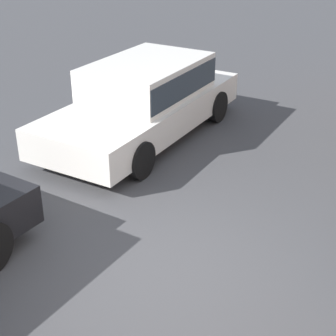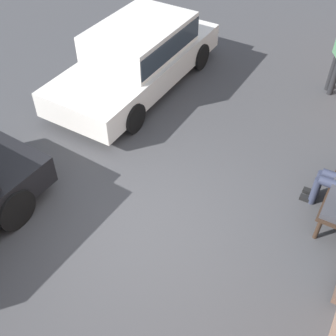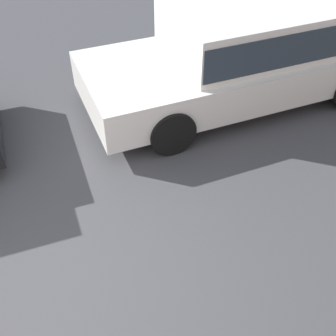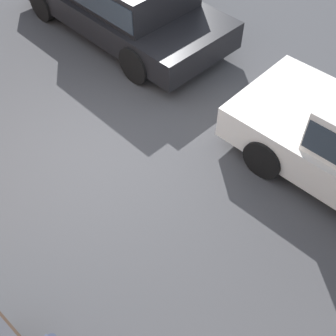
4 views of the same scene
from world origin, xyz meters
name	(u,v)px [view 1 (image 1 of 4)]	position (x,y,z in m)	size (l,w,h in m)	color
ground_plane	(144,272)	(0.00, 0.00, 0.00)	(60.00, 60.00, 0.00)	#424244
parked_car_near	(145,96)	(-3.52, -2.10, 0.76)	(4.56, 1.95, 1.40)	white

